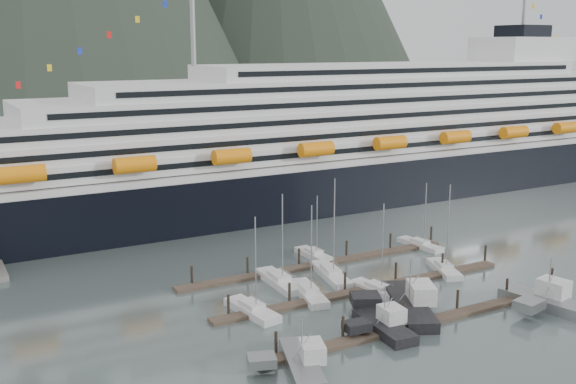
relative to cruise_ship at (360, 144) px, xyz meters
name	(u,v)px	position (x,y,z in m)	size (l,w,h in m)	color
ground	(408,292)	(-30.03, -54.94, -12.04)	(1600.00, 1600.00, 0.00)	#4F5D5E
cruise_ship	(360,144)	(0.00, 0.00, 0.00)	(210.00, 30.40, 50.30)	black
dock_near	(427,321)	(-34.95, -64.89, -11.73)	(48.18, 2.28, 3.20)	#403329
dock_mid	(367,289)	(-34.95, -51.89, -11.73)	(48.18, 2.28, 3.20)	#403329
dock_far	(319,264)	(-34.95, -38.89, -11.73)	(48.18, 2.28, 3.20)	#403329
sailboat_a	(252,311)	(-52.95, -51.41, -11.61)	(4.05, 9.93, 13.76)	#B3B3B3
sailboat_b	(309,294)	(-43.33, -49.71, -11.61)	(4.86, 10.71, 13.79)	#B3B3B3
sailboat_c	(377,290)	(-34.25, -53.28, -11.62)	(3.68, 9.29, 13.59)	#B3B3B3
sailboat_d	(331,275)	(-36.35, -44.53, -11.60)	(5.11, 11.82, 15.94)	#B3B3B3
sailboat_e	(279,282)	(-44.62, -43.45, -11.60)	(3.32, 11.19, 14.33)	#B3B3B3
sailboat_f	(314,255)	(-33.53, -34.95, -11.64)	(2.73, 8.52, 11.03)	#B3B3B3
sailboat_g	(420,245)	(-14.34, -38.86, -11.65)	(3.16, 9.42, 11.88)	#B3B3B3
sailboat_h	(444,269)	(-19.75, -50.93, -11.61)	(5.56, 9.30, 14.43)	#B3B3B3
trawler_a	(301,362)	(-55.16, -67.85, -11.21)	(9.33, 11.88, 6.27)	gray
trawler_b	(383,326)	(-41.49, -64.40, -11.18)	(7.89, 10.35, 6.54)	black
trawler_c	(408,304)	(-34.54, -60.48, -11.06)	(12.79, 15.62, 7.90)	black
trawler_d	(547,301)	(-17.66, -68.72, -11.09)	(10.01, 13.26, 7.62)	gray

